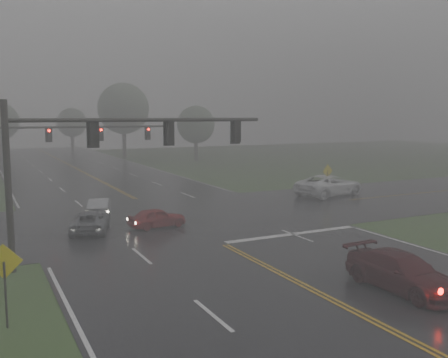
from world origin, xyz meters
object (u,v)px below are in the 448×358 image
sedan_maroon (401,290)px  pickup_white (329,196)px  sedan_red (157,228)px  sedan_silver (100,216)px  signal_gantry_near (96,150)px  car_grey (91,231)px  signal_gantry_far (53,142)px

sedan_maroon → pickup_white: size_ratio=0.78×
sedan_red → sedan_silver: sedan_silver is taller
sedan_red → signal_gantry_near: bearing=133.4°
sedan_maroon → pickup_white: bearing=56.3°
sedan_silver → pickup_white: (19.27, 0.01, 0.00)m
pickup_white → signal_gantry_near: bearing=104.4°
car_grey → sedan_red: bearing=-173.3°
sedan_red → pickup_white: size_ratio=0.55×
sedan_red → sedan_silver: 5.53m
sedan_maroon → signal_gantry_far: size_ratio=0.37×
sedan_maroon → sedan_red: sedan_maroon is taller
sedan_red → pickup_white: (16.94, 5.02, 0.00)m
car_grey → sedan_silver: bearing=-91.2°
sedan_red → car_grey: car_grey is taller
car_grey → pickup_white: size_ratio=0.69×
signal_gantry_far → sedan_silver: bearing=-73.2°
pickup_white → signal_gantry_near: signal_gantry_near is taller
pickup_white → signal_gantry_far: size_ratio=0.48×
signal_gantry_near → signal_gantry_far: bearing=88.6°
pickup_white → signal_gantry_far: bearing=61.7°
car_grey → signal_gantry_far: (-0.47, 10.73, 4.68)m
signal_gantry_near → sedan_maroon: bearing=-43.9°
sedan_silver → pickup_white: bearing=-162.5°
car_grey → signal_gantry_near: size_ratio=0.35×
sedan_maroon → car_grey: (-8.69, 15.35, 0.00)m
sedan_maroon → sedan_red: bearing=106.4°
pickup_white → signal_gantry_far: (-21.23, 6.47, 4.68)m
sedan_maroon → car_grey: sedan_maroon is taller
sedan_silver → signal_gantry_far: size_ratio=0.29×
pickup_white → sedan_silver: bearing=78.7°
sedan_red → signal_gantry_near: size_ratio=0.28×
pickup_white → signal_gantry_near: size_ratio=0.51×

